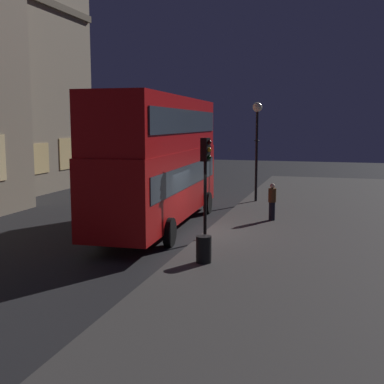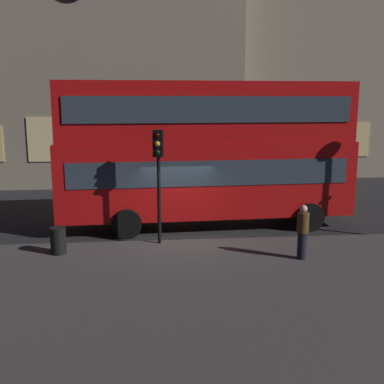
{
  "view_description": "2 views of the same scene",
  "coord_description": "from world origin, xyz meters",
  "px_view_note": "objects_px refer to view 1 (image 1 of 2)",
  "views": [
    {
      "loc": [
        -17.9,
        -5.23,
        4.33
      ],
      "look_at": [
        0.25,
        0.03,
        1.7
      ],
      "focal_mm": 45.96,
      "sensor_mm": 36.0,
      "label": 1
    },
    {
      "loc": [
        -1.04,
        -15.61,
        4.78
      ],
      "look_at": [
        0.56,
        1.09,
        1.45
      ],
      "focal_mm": 43.93,
      "sensor_mm": 36.0,
      "label": 2
    }
  ],
  "objects_px": {
    "traffic_light_near_kerb": "(206,166)",
    "double_decker_bus": "(159,156)",
    "litter_bin": "(204,249)",
    "pedestrian": "(272,201)",
    "street_lamp": "(257,128)"
  },
  "relations": [
    {
      "from": "traffic_light_near_kerb",
      "to": "double_decker_bus",
      "type": "bearing_deg",
      "value": 65.51
    },
    {
      "from": "double_decker_bus",
      "to": "litter_bin",
      "type": "relative_size",
      "value": 13.42
    },
    {
      "from": "pedestrian",
      "to": "street_lamp",
      "type": "bearing_deg",
      "value": 66.13
    },
    {
      "from": "pedestrian",
      "to": "double_decker_bus",
      "type": "bearing_deg",
      "value": 167.9
    },
    {
      "from": "double_decker_bus",
      "to": "pedestrian",
      "type": "height_order",
      "value": "double_decker_bus"
    },
    {
      "from": "street_lamp",
      "to": "litter_bin",
      "type": "relative_size",
      "value": 6.49
    },
    {
      "from": "double_decker_bus",
      "to": "litter_bin",
      "type": "xyz_separation_m",
      "value": [
        -4.92,
        -3.2,
        -2.49
      ]
    },
    {
      "from": "double_decker_bus",
      "to": "street_lamp",
      "type": "relative_size",
      "value": 2.07
    },
    {
      "from": "traffic_light_near_kerb",
      "to": "street_lamp",
      "type": "height_order",
      "value": "street_lamp"
    },
    {
      "from": "street_lamp",
      "to": "pedestrian",
      "type": "distance_m",
      "value": 6.24
    },
    {
      "from": "street_lamp",
      "to": "pedestrian",
      "type": "xyz_separation_m",
      "value": [
        -5.17,
        -1.51,
        -3.16
      ]
    },
    {
      "from": "double_decker_bus",
      "to": "traffic_light_near_kerb",
      "type": "distance_m",
      "value": 3.05
    },
    {
      "from": "double_decker_bus",
      "to": "pedestrian",
      "type": "relative_size",
      "value": 6.77
    },
    {
      "from": "pedestrian",
      "to": "litter_bin",
      "type": "xyz_separation_m",
      "value": [
        -7.26,
        1.18,
        -0.43
      ]
    },
    {
      "from": "double_decker_bus",
      "to": "pedestrian",
      "type": "distance_m",
      "value": 5.38
    }
  ]
}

